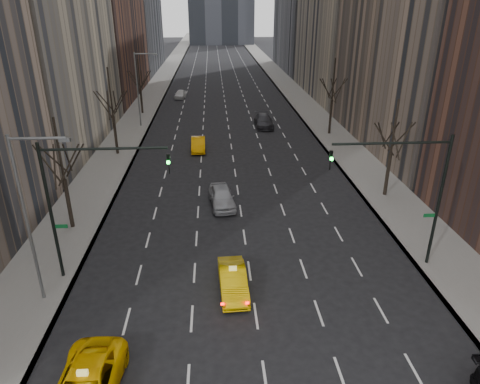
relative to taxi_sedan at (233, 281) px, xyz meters
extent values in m
cube|color=slate|center=(-11.19, 59.88, -0.61)|extent=(4.50, 320.00, 0.15)
cube|color=slate|center=(13.31, 59.88, -0.61)|extent=(4.50, 320.00, 0.15)
cylinder|color=black|center=(-10.94, 7.88, 1.25)|extent=(0.28, 0.28, 3.57)
cylinder|color=black|center=(-10.94, 7.88, 5.16)|extent=(0.16, 0.16, 4.25)
cylinder|color=black|center=(-10.79, 8.73, 4.27)|extent=(0.42, 1.80, 2.52)
cylinder|color=black|center=(-10.13, 8.17, 4.27)|extent=(1.74, 0.72, 2.52)
cylinder|color=black|center=(-10.28, 7.33, 4.27)|extent=(1.46, 1.25, 2.52)
cylinder|color=black|center=(-11.09, 7.03, 4.27)|extent=(0.42, 1.80, 2.52)
cylinder|color=black|center=(-11.75, 7.59, 4.27)|extent=(1.74, 0.72, 2.52)
cylinder|color=black|center=(-11.60, 8.43, 4.27)|extent=(1.46, 1.25, 2.52)
cylinder|color=black|center=(-10.94, 23.88, 1.46)|extent=(0.28, 0.28, 3.99)
cylinder|color=black|center=(-10.94, 23.88, 5.83)|extent=(0.16, 0.16, 4.75)
cylinder|color=black|center=(-10.79, 24.73, 4.69)|extent=(0.42, 1.80, 2.52)
cylinder|color=black|center=(-10.13, 24.17, 4.69)|extent=(1.74, 0.72, 2.52)
cylinder|color=black|center=(-10.28, 23.33, 4.69)|extent=(1.46, 1.25, 2.52)
cylinder|color=black|center=(-11.09, 23.03, 4.69)|extent=(0.42, 1.80, 2.52)
cylinder|color=black|center=(-11.75, 23.59, 4.69)|extent=(1.74, 0.72, 2.52)
cylinder|color=black|center=(-11.60, 24.43, 4.69)|extent=(1.46, 1.25, 2.52)
cylinder|color=black|center=(-10.94, 41.88, 1.15)|extent=(0.28, 0.28, 3.36)
cylinder|color=black|center=(-10.94, 41.88, 4.83)|extent=(0.16, 0.16, 4.00)
cylinder|color=black|center=(-10.79, 42.73, 4.06)|extent=(0.42, 1.80, 2.52)
cylinder|color=black|center=(-10.13, 42.17, 4.06)|extent=(1.74, 0.72, 2.52)
cylinder|color=black|center=(-10.28, 41.33, 4.06)|extent=(1.46, 1.25, 2.52)
cylinder|color=black|center=(-11.09, 41.03, 4.06)|extent=(0.42, 1.80, 2.52)
cylinder|color=black|center=(-11.75, 41.59, 4.06)|extent=(1.74, 0.72, 2.52)
cylinder|color=black|center=(-11.60, 42.43, 4.06)|extent=(1.46, 1.25, 2.52)
cylinder|color=black|center=(13.06, 11.88, 1.25)|extent=(0.28, 0.28, 3.57)
cylinder|color=black|center=(13.06, 11.88, 5.16)|extent=(0.16, 0.16, 4.25)
cylinder|color=black|center=(13.21, 12.73, 4.27)|extent=(0.42, 1.80, 2.52)
cylinder|color=black|center=(13.87, 12.17, 4.27)|extent=(1.74, 0.72, 2.52)
cylinder|color=black|center=(13.72, 11.33, 4.27)|extent=(1.46, 1.25, 2.52)
cylinder|color=black|center=(12.91, 11.03, 4.27)|extent=(0.42, 1.80, 2.52)
cylinder|color=black|center=(12.25, 11.59, 4.27)|extent=(1.74, 0.72, 2.52)
cylinder|color=black|center=(12.40, 12.43, 4.27)|extent=(1.46, 1.25, 2.52)
cylinder|color=black|center=(13.06, 29.88, 1.46)|extent=(0.28, 0.28, 3.99)
cylinder|color=black|center=(13.06, 29.88, 5.83)|extent=(0.16, 0.16, 4.75)
cylinder|color=black|center=(13.21, 30.73, 4.69)|extent=(0.42, 1.80, 2.52)
cylinder|color=black|center=(13.87, 30.17, 4.69)|extent=(1.74, 0.72, 2.52)
cylinder|color=black|center=(13.72, 29.33, 4.69)|extent=(1.46, 1.25, 2.52)
cylinder|color=black|center=(12.91, 29.03, 4.69)|extent=(0.42, 1.80, 2.52)
cylinder|color=black|center=(12.25, 29.59, 4.69)|extent=(1.74, 0.72, 2.52)
cylinder|color=black|center=(12.40, 30.43, 4.69)|extent=(1.46, 1.25, 2.52)
cylinder|color=black|center=(-9.74, 1.88, 3.47)|extent=(0.18, 0.18, 8.00)
cylinder|color=black|center=(-6.49, 1.88, 7.07)|extent=(6.50, 0.14, 0.14)
imported|color=black|center=(-3.24, 1.88, 6.17)|extent=(0.18, 0.22, 1.10)
sphere|color=#0CFF33|center=(-3.24, 1.70, 6.32)|extent=(0.20, 0.20, 0.20)
cube|color=#0C5926|center=(-9.34, 1.88, 2.67)|extent=(0.70, 0.04, 0.22)
cylinder|color=black|center=(11.86, 1.88, 3.47)|extent=(0.18, 0.18, 8.00)
cylinder|color=black|center=(8.61, 1.88, 7.07)|extent=(6.50, 0.14, 0.14)
imported|color=black|center=(5.36, 1.88, 6.17)|extent=(0.18, 0.22, 1.10)
sphere|color=#0CFF33|center=(5.36, 1.70, 6.32)|extent=(0.20, 0.20, 0.20)
cube|color=#0C5926|center=(11.46, 1.88, 2.67)|extent=(0.70, 0.04, 0.22)
cylinder|color=slate|center=(-10.14, -0.12, 3.97)|extent=(0.16, 0.16, 9.00)
cylinder|color=slate|center=(-8.84, -0.12, 8.27)|extent=(2.60, 0.14, 0.14)
cube|color=slate|center=(-7.64, -0.12, 8.17)|extent=(0.50, 0.22, 0.15)
cylinder|color=slate|center=(-10.14, 34.88, 3.97)|extent=(0.16, 0.16, 9.00)
cylinder|color=slate|center=(-8.84, 34.88, 8.27)|extent=(2.60, 0.14, 0.14)
cube|color=slate|center=(-7.64, 34.88, 8.17)|extent=(0.50, 0.22, 0.15)
imported|color=#DBAD04|center=(0.00, 0.00, 0.00)|extent=(1.65, 4.20, 1.36)
imported|color=#A1A3A9|center=(-0.34, 10.91, 0.08)|extent=(2.29, 4.64, 1.52)
imported|color=#F8A105|center=(-2.53, 24.76, 0.01)|extent=(1.54, 4.20, 1.37)
imported|color=#303035|center=(5.56, 33.81, 0.08)|extent=(2.18, 5.29, 1.53)
imported|color=white|center=(-6.22, 52.46, -0.01)|extent=(2.07, 4.12, 1.35)
camera|label=1|loc=(-0.84, -19.35, 13.90)|focal=32.00mm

